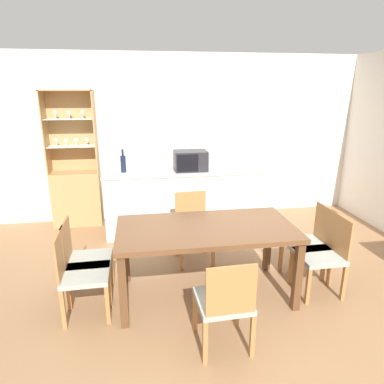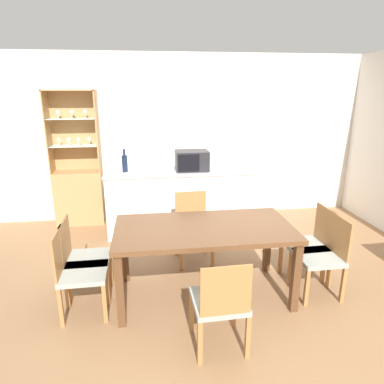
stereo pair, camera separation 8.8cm
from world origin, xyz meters
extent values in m
plane|color=#936B47|center=(0.00, 0.00, 0.00)|extent=(18.00, 18.00, 0.00)
cube|color=silver|center=(0.00, 2.63, 1.27)|extent=(6.80, 0.06, 2.55)
cube|color=silver|center=(-0.36, 1.92, 0.45)|extent=(2.18, 0.55, 0.89)
cube|color=beige|center=(-0.36, 1.92, 0.91)|extent=(2.21, 0.58, 0.03)
cube|color=tan|center=(-1.93, 2.44, 0.42)|extent=(0.72, 0.33, 0.83)
cube|color=tan|center=(-1.93, 2.59, 1.42)|extent=(0.72, 0.02, 1.19)
cube|color=tan|center=(-2.28, 2.44, 1.42)|extent=(0.02, 0.33, 1.19)
cube|color=tan|center=(-1.58, 2.44, 1.42)|extent=(0.02, 0.33, 1.19)
cube|color=tan|center=(-1.93, 2.44, 2.01)|extent=(0.72, 0.33, 0.02)
cube|color=silver|center=(-1.93, 2.44, 1.22)|extent=(0.67, 0.28, 0.01)
cube|color=silver|center=(-1.93, 2.44, 1.61)|extent=(0.67, 0.28, 0.01)
cylinder|color=silver|center=(-2.14, 2.44, 1.23)|extent=(0.04, 0.04, 0.01)
cylinder|color=silver|center=(-2.14, 2.44, 1.26)|extent=(0.01, 0.01, 0.06)
sphere|color=silver|center=(-2.14, 2.44, 1.31)|extent=(0.06, 0.06, 0.06)
cylinder|color=silver|center=(-2.12, 2.45, 1.62)|extent=(0.04, 0.04, 0.01)
cylinder|color=silver|center=(-2.12, 2.45, 1.65)|extent=(0.01, 0.01, 0.06)
sphere|color=silver|center=(-2.12, 2.45, 1.70)|extent=(0.06, 0.06, 0.06)
cylinder|color=silver|center=(-2.00, 2.39, 1.23)|extent=(0.04, 0.04, 0.01)
cylinder|color=silver|center=(-2.00, 2.39, 1.26)|extent=(0.01, 0.01, 0.06)
sphere|color=silver|center=(-2.00, 2.39, 1.31)|extent=(0.06, 0.06, 0.06)
cylinder|color=silver|center=(-1.93, 2.46, 1.62)|extent=(0.04, 0.04, 0.01)
cylinder|color=silver|center=(-1.93, 2.46, 1.65)|extent=(0.01, 0.01, 0.06)
sphere|color=silver|center=(-1.93, 2.46, 1.70)|extent=(0.06, 0.06, 0.06)
cylinder|color=silver|center=(-1.85, 2.39, 1.23)|extent=(0.04, 0.04, 0.01)
cylinder|color=silver|center=(-1.85, 2.39, 1.26)|extent=(0.01, 0.01, 0.06)
sphere|color=silver|center=(-1.85, 2.39, 1.31)|extent=(0.06, 0.06, 0.06)
cylinder|color=silver|center=(-1.74, 2.46, 1.62)|extent=(0.04, 0.04, 0.01)
cylinder|color=silver|center=(-1.74, 2.46, 1.65)|extent=(0.01, 0.01, 0.06)
sphere|color=silver|center=(-1.74, 2.46, 1.70)|extent=(0.06, 0.06, 0.06)
cylinder|color=silver|center=(-1.71, 2.45, 1.23)|extent=(0.04, 0.04, 0.01)
cylinder|color=silver|center=(-1.71, 2.45, 1.26)|extent=(0.01, 0.01, 0.06)
sphere|color=silver|center=(-1.71, 2.45, 1.31)|extent=(0.06, 0.06, 0.06)
cube|color=brown|center=(-0.35, 0.25, 0.72)|extent=(1.72, 0.88, 0.05)
cube|color=brown|center=(-1.15, -0.13, 0.35)|extent=(0.07, 0.07, 0.70)
cube|color=brown|center=(0.45, -0.13, 0.35)|extent=(0.07, 0.07, 0.70)
cube|color=brown|center=(-1.15, 0.63, 0.35)|extent=(0.07, 0.07, 0.70)
cube|color=brown|center=(0.45, 0.63, 0.35)|extent=(0.07, 0.07, 0.70)
cube|color=#999E93|center=(0.79, 0.12, 0.41)|extent=(0.42, 0.42, 0.05)
cube|color=#A8703D|center=(0.99, 0.12, 0.63)|extent=(0.02, 0.38, 0.40)
cube|color=#A8703D|center=(0.60, -0.07, 0.19)|extent=(0.04, 0.04, 0.38)
cube|color=#A8703D|center=(0.60, 0.30, 0.19)|extent=(0.04, 0.04, 0.38)
cube|color=#A8703D|center=(0.98, -0.07, 0.19)|extent=(0.04, 0.04, 0.38)
cube|color=#A8703D|center=(0.98, 0.31, 0.19)|extent=(0.04, 0.04, 0.38)
cube|color=#999E93|center=(-0.35, 0.97, 0.41)|extent=(0.44, 0.44, 0.05)
cube|color=#A8703D|center=(-0.36, 1.17, 0.63)|extent=(0.38, 0.04, 0.40)
cube|color=#A8703D|center=(-0.15, 0.79, 0.19)|extent=(0.04, 0.04, 0.38)
cube|color=#A8703D|center=(-0.53, 0.77, 0.19)|extent=(0.04, 0.04, 0.38)
cube|color=#A8703D|center=(-0.18, 1.17, 0.19)|extent=(0.04, 0.04, 0.38)
cube|color=#A8703D|center=(-0.55, 1.15, 0.19)|extent=(0.04, 0.04, 0.38)
cube|color=#999E93|center=(0.79, 0.38, 0.41)|extent=(0.43, 0.43, 0.05)
cube|color=#A8703D|center=(0.99, 0.39, 0.63)|extent=(0.03, 0.38, 0.40)
cube|color=#A8703D|center=(0.61, 0.19, 0.19)|extent=(0.04, 0.04, 0.38)
cube|color=#A8703D|center=(0.59, 0.56, 0.19)|extent=(0.04, 0.04, 0.38)
cube|color=#A8703D|center=(0.98, 0.20, 0.19)|extent=(0.04, 0.04, 0.38)
cube|color=#A8703D|center=(0.97, 0.58, 0.19)|extent=(0.04, 0.04, 0.38)
cube|color=#999E93|center=(-1.49, 0.38, 0.41)|extent=(0.42, 0.42, 0.05)
cube|color=#A8703D|center=(-1.69, 0.38, 0.63)|extent=(0.02, 0.38, 0.40)
cube|color=#A8703D|center=(-1.31, 0.57, 0.19)|extent=(0.04, 0.04, 0.38)
cube|color=#A8703D|center=(-1.30, 0.19, 0.19)|extent=(0.04, 0.04, 0.38)
cube|color=#A8703D|center=(-1.68, 0.57, 0.19)|extent=(0.04, 0.04, 0.38)
cube|color=#A8703D|center=(-1.68, 0.19, 0.19)|extent=(0.04, 0.04, 0.38)
cube|color=#999E93|center=(-0.35, -0.47, 0.41)|extent=(0.43, 0.43, 0.05)
cube|color=#A8703D|center=(-0.35, -0.67, 0.63)|extent=(0.38, 0.03, 0.40)
cube|color=#A8703D|center=(-0.55, -0.29, 0.19)|extent=(0.04, 0.04, 0.38)
cube|color=#A8703D|center=(-0.17, -0.28, 0.19)|extent=(0.04, 0.04, 0.38)
cube|color=#A8703D|center=(-0.54, -0.67, 0.19)|extent=(0.04, 0.04, 0.38)
cube|color=#A8703D|center=(-0.16, -0.65, 0.19)|extent=(0.04, 0.04, 0.38)
cube|color=#999E93|center=(-1.49, 0.12, 0.41)|extent=(0.43, 0.43, 0.05)
cube|color=#A8703D|center=(-1.69, 0.11, 0.63)|extent=(0.03, 0.38, 0.40)
cube|color=#A8703D|center=(-1.31, 0.31, 0.19)|extent=(0.04, 0.04, 0.38)
cube|color=#A8703D|center=(-1.30, -0.07, 0.19)|extent=(0.04, 0.04, 0.38)
cube|color=#A8703D|center=(-1.69, 0.30, 0.19)|extent=(0.04, 0.04, 0.38)
cube|color=#A8703D|center=(-1.68, -0.08, 0.19)|extent=(0.04, 0.04, 0.38)
cube|color=#232328|center=(-0.25, 1.90, 1.06)|extent=(0.46, 0.33, 0.28)
cube|color=black|center=(-0.31, 1.73, 1.06)|extent=(0.29, 0.01, 0.24)
cylinder|color=#141E38|center=(-1.18, 1.94, 1.03)|extent=(0.08, 0.08, 0.23)
cylinder|color=#141E38|center=(-1.18, 1.94, 1.19)|extent=(0.03, 0.03, 0.09)
camera|label=1|loc=(-0.97, -2.77, 2.04)|focal=32.00mm
camera|label=2|loc=(-0.88, -2.78, 2.04)|focal=32.00mm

